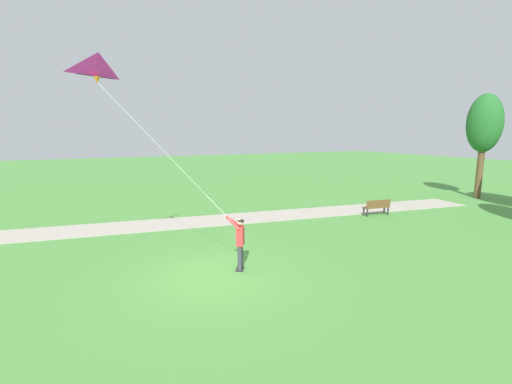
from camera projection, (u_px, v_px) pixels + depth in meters
name	position (u px, v px, depth m)	size (l,w,h in m)	color
ground_plane	(215.00, 275.00, 11.14)	(120.00, 120.00, 0.00)	#4C8E3D
walkway_path	(208.00, 221.00, 18.06)	(2.40, 32.00, 0.02)	#ADA393
person_kite_flyer	(240.00, 239.00, 11.41)	(0.54, 0.62, 1.83)	#232328
flying_kite	(100.00, 68.00, 10.93)	(2.58, 4.11, 5.15)	#E02D9E
park_bench_near_walkway	(377.00, 206.00, 19.19)	(0.63, 1.55, 0.88)	brown
tree_treeline_left	(484.00, 125.00, 23.59)	(2.22, 2.09, 7.06)	brown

